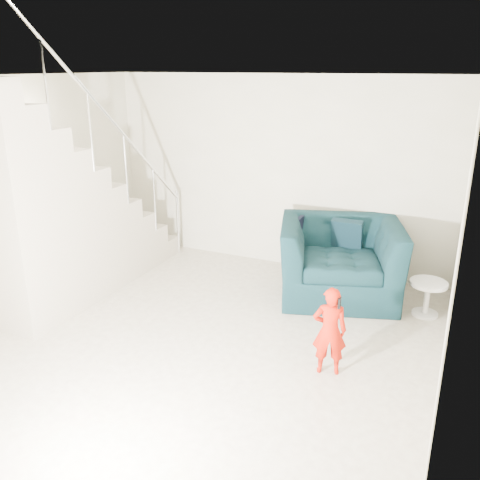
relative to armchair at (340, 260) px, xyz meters
name	(u,v)px	position (x,y,z in m)	size (l,w,h in m)	color
floor	(179,349)	(-1.16, -2.01, -0.48)	(5.50, 5.50, 0.00)	gray
ceiling	(167,77)	(-1.16, -2.01, 2.22)	(5.50, 5.50, 0.00)	silver
back_wall	(276,173)	(-1.16, 0.74, 0.87)	(5.00, 5.00, 0.00)	#B2AC91
right_wall	(455,266)	(1.34, -2.01, 0.87)	(5.50, 5.50, 0.00)	#B2AC91
armchair	(340,260)	(0.00, 0.00, 0.00)	(1.48, 1.29, 0.96)	black
toddler	(330,331)	(0.34, -1.76, -0.04)	(0.32, 0.21, 0.88)	#A90E05
side_table	(427,293)	(1.09, -0.13, -0.19)	(0.43, 0.43, 0.43)	silver
staircase	(59,225)	(-3.16, -1.45, 0.47)	(1.02, 3.03, 3.62)	#ADA089
cushion	(347,234)	(0.00, 0.33, 0.25)	(0.40, 0.11, 0.38)	black
throw	(296,242)	(-0.60, 0.06, 0.12)	(0.06, 0.56, 0.63)	black
phone	(340,303)	(0.43, -1.81, 0.29)	(0.02, 0.05, 0.10)	black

